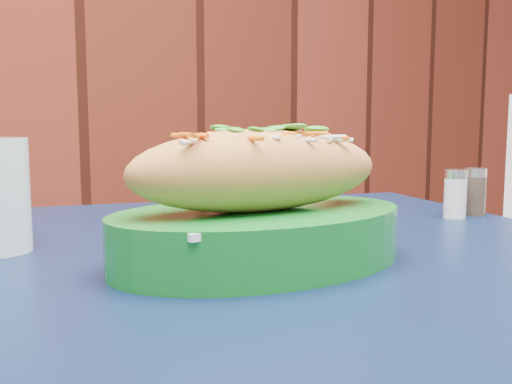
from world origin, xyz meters
TOP-DOWN VIEW (x-y plane):
  - cafe_table at (-0.22, 1.77)m, footprint 1.00×1.00m
  - banh_mi_basket at (-0.25, 1.73)m, footprint 0.31×0.21m
  - salad_plate at (-0.06, 1.92)m, footprint 0.20×0.20m
  - salt_shaker at (0.12, 1.78)m, footprint 0.03×0.03m
  - pepper_shaker at (0.17, 1.78)m, footprint 0.03×0.03m

SIDE VIEW (x-z plane):
  - cafe_table at x=-0.22m, z-range 0.29..1.04m
  - salt_shaker at x=0.12m, z-range 0.75..0.82m
  - pepper_shaker at x=0.17m, z-range 0.75..0.82m
  - salad_plate at x=-0.06m, z-range 0.74..0.84m
  - banh_mi_basket at x=-0.25m, z-range 0.74..0.87m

